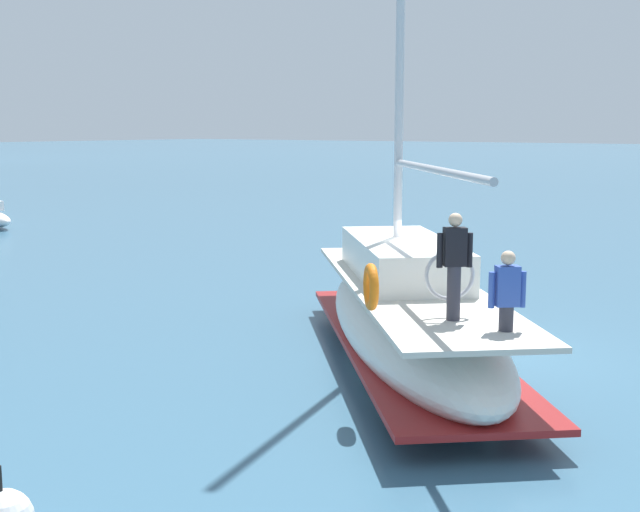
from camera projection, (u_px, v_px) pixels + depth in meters
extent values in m
plane|color=#38607A|center=(466.00, 351.00, 16.05)|extent=(400.00, 400.00, 0.00)
ellipsoid|color=white|center=(410.00, 326.00, 15.14)|extent=(8.73, 8.21, 1.40)
cube|color=maroon|center=(409.00, 343.00, 15.19)|extent=(8.61, 8.10, 0.10)
cube|color=beige|center=(410.00, 286.00, 15.03)|extent=(8.25, 7.75, 0.08)
cube|color=white|center=(402.00, 258.00, 15.68)|extent=(4.33, 4.14, 0.70)
cylinder|color=#B7B7BC|center=(436.00, 170.00, 13.05)|extent=(4.36, 3.95, 0.12)
cylinder|color=silver|center=(369.00, 228.00, 19.29)|extent=(0.65, 0.71, 0.06)
torus|color=orange|center=(371.00, 287.00, 12.23)|extent=(0.61, 0.57, 0.70)
cylinder|color=#33333D|center=(454.00, 293.00, 12.13)|extent=(0.20, 0.20, 0.80)
cube|color=black|center=(455.00, 247.00, 12.03)|extent=(0.36, 0.37, 0.56)
sphere|color=beige|center=(455.00, 220.00, 11.97)|extent=(0.20, 0.20, 0.20)
cylinder|color=black|center=(440.00, 250.00, 12.01)|extent=(0.09, 0.09, 0.50)
cylinder|color=black|center=(470.00, 250.00, 12.06)|extent=(0.09, 0.09, 0.50)
cylinder|color=#33333D|center=(506.00, 318.00, 11.52)|extent=(0.20, 0.20, 0.35)
cube|color=#3351AD|center=(507.00, 286.00, 11.45)|extent=(0.36, 0.37, 0.56)
sphere|color=beige|center=(508.00, 258.00, 11.39)|extent=(0.20, 0.20, 0.20)
cylinder|color=#3351AD|center=(492.00, 290.00, 11.43)|extent=(0.09, 0.09, 0.50)
cylinder|color=#3351AD|center=(523.00, 289.00, 11.48)|extent=(0.09, 0.09, 0.50)
torus|color=silver|center=(450.00, 275.00, 12.33)|extent=(0.55, 0.60, 0.76)
cylinder|color=black|center=(1.00, 493.00, 8.71)|extent=(0.04, 0.04, 0.60)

